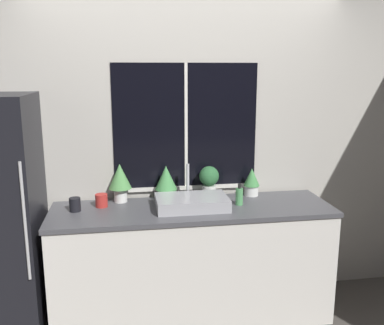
{
  "coord_description": "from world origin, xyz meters",
  "views": [
    {
      "loc": [
        -0.5,
        -2.76,
        1.95
      ],
      "look_at": [
        -0.0,
        0.3,
        1.26
      ],
      "focal_mm": 40.0,
      "sensor_mm": 36.0,
      "label": 1
    }
  ],
  "objects_px": {
    "potted_plant_far_right": "(252,181)",
    "mug_red": "(101,200)",
    "sink": "(192,202)",
    "potted_plant_center_right": "(209,180)",
    "potted_plant_center_left": "(166,180)",
    "mug_black": "(75,205)",
    "soap_bottle": "(239,196)",
    "potted_plant_far_left": "(120,179)"
  },
  "relations": [
    {
      "from": "potted_plant_far_right",
      "to": "mug_red",
      "type": "relative_size",
      "value": 2.34
    },
    {
      "from": "sink",
      "to": "potted_plant_center_right",
      "type": "xyz_separation_m",
      "value": [
        0.18,
        0.25,
        0.1
      ]
    },
    {
      "from": "potted_plant_center_left",
      "to": "mug_black",
      "type": "xyz_separation_m",
      "value": [
        -0.7,
        -0.18,
        -0.12
      ]
    },
    {
      "from": "potted_plant_center_left",
      "to": "potted_plant_far_right",
      "type": "distance_m",
      "value": 0.71
    },
    {
      "from": "sink",
      "to": "potted_plant_far_right",
      "type": "height_order",
      "value": "sink"
    },
    {
      "from": "sink",
      "to": "potted_plant_center_left",
      "type": "bearing_deg",
      "value": 124.25
    },
    {
      "from": "potted_plant_center_right",
      "to": "soap_bottle",
      "type": "bearing_deg",
      "value": -49.46
    },
    {
      "from": "sink",
      "to": "mug_red",
      "type": "distance_m",
      "value": 0.69
    },
    {
      "from": "soap_bottle",
      "to": "mug_red",
      "type": "xyz_separation_m",
      "value": [
        -1.05,
        0.12,
        -0.02
      ]
    },
    {
      "from": "sink",
      "to": "potted_plant_center_left",
      "type": "distance_m",
      "value": 0.32
    },
    {
      "from": "sink",
      "to": "mug_red",
      "type": "relative_size",
      "value": 5.46
    },
    {
      "from": "sink",
      "to": "potted_plant_center_right",
      "type": "bearing_deg",
      "value": 53.45
    },
    {
      "from": "sink",
      "to": "mug_black",
      "type": "xyz_separation_m",
      "value": [
        -0.86,
        0.07,
        0.0
      ]
    },
    {
      "from": "potted_plant_far_right",
      "to": "potted_plant_center_left",
      "type": "bearing_deg",
      "value": 180.0
    },
    {
      "from": "potted_plant_far_right",
      "to": "soap_bottle",
      "type": "relative_size",
      "value": 1.37
    },
    {
      "from": "potted_plant_center_right",
      "to": "mug_red",
      "type": "xyz_separation_m",
      "value": [
        -0.86,
        -0.1,
        -0.1
      ]
    },
    {
      "from": "potted_plant_far_left",
      "to": "mug_black",
      "type": "distance_m",
      "value": 0.4
    },
    {
      "from": "potted_plant_far_left",
      "to": "mug_black",
      "type": "bearing_deg",
      "value": -151.89
    },
    {
      "from": "mug_red",
      "to": "mug_black",
      "type": "distance_m",
      "value": 0.2
    },
    {
      "from": "potted_plant_center_left",
      "to": "mug_red",
      "type": "bearing_deg",
      "value": -168.39
    },
    {
      "from": "sink",
      "to": "mug_black",
      "type": "height_order",
      "value": "sink"
    },
    {
      "from": "mug_red",
      "to": "potted_plant_center_right",
      "type": "bearing_deg",
      "value": 6.92
    },
    {
      "from": "sink",
      "to": "potted_plant_far_right",
      "type": "relative_size",
      "value": 2.33
    },
    {
      "from": "potted_plant_center_left",
      "to": "potted_plant_center_right",
      "type": "height_order",
      "value": "potted_plant_center_left"
    },
    {
      "from": "potted_plant_center_left",
      "to": "potted_plant_far_left",
      "type": "bearing_deg",
      "value": 180.0
    },
    {
      "from": "potted_plant_center_right",
      "to": "mug_black",
      "type": "bearing_deg",
      "value": -170.35
    },
    {
      "from": "soap_bottle",
      "to": "mug_black",
      "type": "relative_size",
      "value": 1.66
    },
    {
      "from": "mug_red",
      "to": "mug_black",
      "type": "bearing_deg",
      "value": -158.65
    },
    {
      "from": "soap_bottle",
      "to": "mug_black",
      "type": "xyz_separation_m",
      "value": [
        -1.24,
        0.05,
        -0.02
      ]
    },
    {
      "from": "potted_plant_center_right",
      "to": "potted_plant_far_left",
      "type": "bearing_deg",
      "value": 180.0
    },
    {
      "from": "potted_plant_far_left",
      "to": "soap_bottle",
      "type": "relative_size",
      "value": 1.82
    },
    {
      "from": "potted_plant_far_left",
      "to": "mug_red",
      "type": "xyz_separation_m",
      "value": [
        -0.14,
        -0.1,
        -0.14
      ]
    },
    {
      "from": "potted_plant_far_right",
      "to": "soap_bottle",
      "type": "xyz_separation_m",
      "value": [
        -0.17,
        -0.23,
        -0.05
      ]
    },
    {
      "from": "potted_plant_far_left",
      "to": "mug_black",
      "type": "relative_size",
      "value": 3.03
    },
    {
      "from": "potted_plant_center_right",
      "to": "potted_plant_far_right",
      "type": "height_order",
      "value": "potted_plant_center_right"
    },
    {
      "from": "soap_bottle",
      "to": "mug_black",
      "type": "bearing_deg",
      "value": 177.79
    },
    {
      "from": "potted_plant_center_left",
      "to": "potted_plant_far_right",
      "type": "height_order",
      "value": "potted_plant_center_left"
    },
    {
      "from": "potted_plant_center_left",
      "to": "soap_bottle",
      "type": "height_order",
      "value": "potted_plant_center_left"
    },
    {
      "from": "potted_plant_center_left",
      "to": "potted_plant_center_right",
      "type": "relative_size",
      "value": 1.07
    },
    {
      "from": "mug_black",
      "to": "mug_red",
      "type": "bearing_deg",
      "value": 21.35
    },
    {
      "from": "potted_plant_center_right",
      "to": "soap_bottle",
      "type": "relative_size",
      "value": 1.55
    },
    {
      "from": "potted_plant_center_left",
      "to": "soap_bottle",
      "type": "relative_size",
      "value": 1.65
    }
  ]
}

